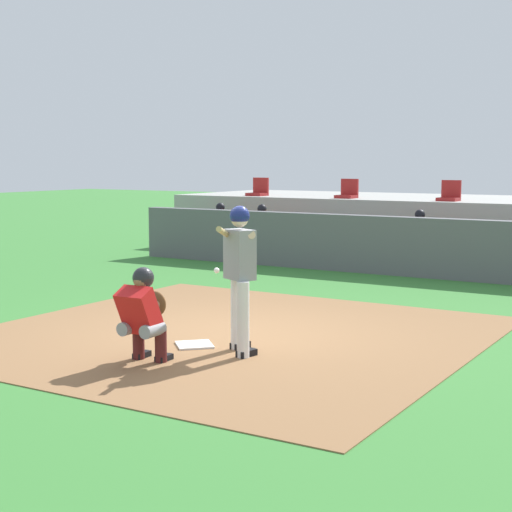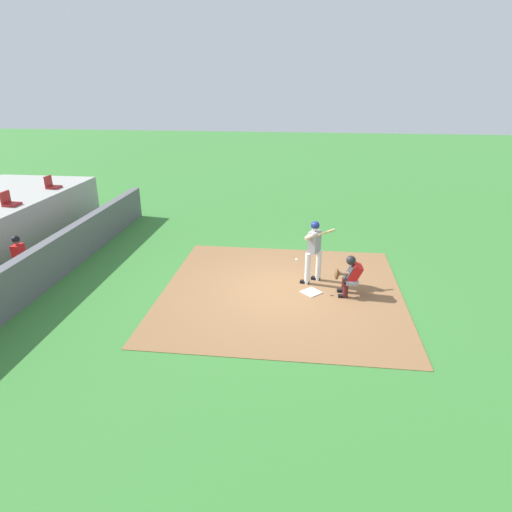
% 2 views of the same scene
% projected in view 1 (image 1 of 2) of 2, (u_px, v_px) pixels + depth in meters
% --- Properties ---
extents(ground_plane, '(80.00, 80.00, 0.00)m').
position_uv_depth(ground_plane, '(229.00, 335.00, 10.72)').
color(ground_plane, '#387A33').
extents(dirt_infield, '(6.40, 6.40, 0.01)m').
position_uv_depth(dirt_infield, '(229.00, 334.00, 10.72)').
color(dirt_infield, olive).
rests_on(dirt_infield, ground).
extents(home_plate, '(0.62, 0.62, 0.02)m').
position_uv_depth(home_plate, '(194.00, 345.00, 10.04)').
color(home_plate, white).
rests_on(home_plate, dirt_infield).
extents(batter_at_plate, '(0.57, 0.89, 1.80)m').
position_uv_depth(batter_at_plate, '(239.00, 270.00, 9.54)').
color(batter_at_plate, silver).
rests_on(batter_at_plate, ground).
extents(catcher_crouched, '(0.49, 1.76, 1.13)m').
position_uv_depth(catcher_crouched, '(144.00, 311.00, 9.16)').
color(catcher_crouched, gray).
rests_on(catcher_crouched, ground).
extents(dugout_wall, '(13.00, 0.30, 1.20)m').
position_uv_depth(dugout_wall, '(404.00, 246.00, 16.16)').
color(dugout_wall, '#59595E').
rests_on(dugout_wall, ground).
extents(dugout_bench, '(11.80, 0.44, 0.45)m').
position_uv_depth(dugout_bench, '(420.00, 259.00, 17.06)').
color(dugout_bench, olive).
rests_on(dugout_bench, ground).
extents(dugout_player_0, '(0.49, 0.70, 1.30)m').
position_uv_depth(dugout_player_0, '(218.00, 228.00, 19.53)').
color(dugout_player_0, '#939399').
rests_on(dugout_player_0, ground).
extents(dugout_player_1, '(0.49, 0.70, 1.30)m').
position_uv_depth(dugout_player_1, '(259.00, 231.00, 18.91)').
color(dugout_player_1, '#939399').
rests_on(dugout_player_1, ground).
extents(dugout_player_2, '(0.49, 0.70, 1.30)m').
position_uv_depth(dugout_player_2, '(417.00, 239.00, 16.88)').
color(dugout_player_2, '#939399').
rests_on(dugout_player_2, ground).
extents(stands_platform, '(15.00, 4.40, 1.40)m').
position_uv_depth(stands_platform, '(468.00, 226.00, 19.88)').
color(stands_platform, '#9E9E99').
rests_on(stands_platform, ground).
extents(stadium_seat_0, '(0.46, 0.46, 0.48)m').
position_uv_depth(stadium_seat_0, '(259.00, 191.00, 21.18)').
color(stadium_seat_0, '#A51E1E').
rests_on(stadium_seat_0, stands_platform).
extents(stadium_seat_1, '(0.46, 0.46, 0.48)m').
position_uv_depth(stadium_seat_1, '(348.00, 193.00, 19.84)').
color(stadium_seat_1, '#A51E1E').
rests_on(stadium_seat_1, stands_platform).
extents(stadium_seat_2, '(0.46, 0.46, 0.48)m').
position_uv_depth(stadium_seat_2, '(450.00, 195.00, 18.49)').
color(stadium_seat_2, '#A51E1E').
rests_on(stadium_seat_2, stands_platform).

